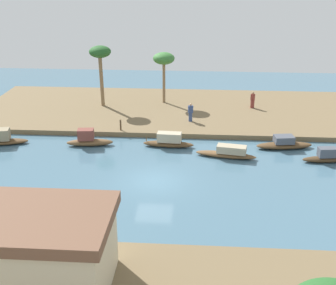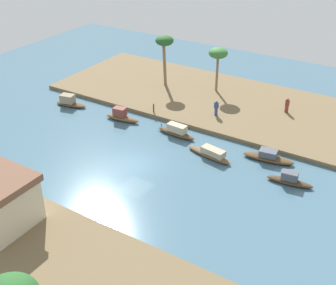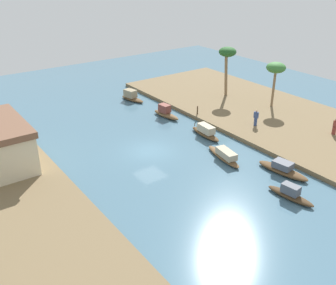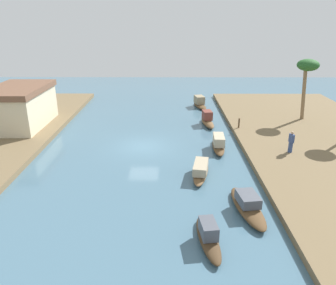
# 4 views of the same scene
# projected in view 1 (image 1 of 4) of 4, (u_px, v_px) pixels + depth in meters

# --- Properties ---
(river_water) EXTENTS (66.44, 66.44, 0.00)m
(river_water) POSITION_uv_depth(u_px,v_px,m) (154.00, 181.00, 31.25)
(river_water) COLOR #476B7F
(river_water) RESTS_ON ground
(riverbank_left) EXTENTS (36.16, 14.25, 0.41)m
(riverbank_left) POSITION_uv_depth(u_px,v_px,m) (170.00, 110.00, 45.23)
(riverbank_left) COLOR brown
(riverbank_left) RESTS_ON ground
(sampan_with_tall_canopy) EXTENTS (4.64, 1.72, 0.96)m
(sampan_with_tall_canopy) POSITION_uv_depth(u_px,v_px,m) (228.00, 153.00, 34.76)
(sampan_with_tall_canopy) COLOR brown
(sampan_with_tall_canopy) RESTS_ON river_water
(sampan_open_hull) EXTENTS (3.67, 1.77, 1.28)m
(sampan_open_hull) POSITION_uv_depth(u_px,v_px,m) (3.00, 138.00, 37.24)
(sampan_open_hull) COLOR brown
(sampan_open_hull) RESTS_ON river_water
(sampan_upstream_small) EXTENTS (4.07, 1.15, 1.18)m
(sampan_upstream_small) POSITION_uv_depth(u_px,v_px,m) (169.00, 141.00, 36.73)
(sampan_upstream_small) COLOR brown
(sampan_upstream_small) RESTS_ON river_water
(sampan_midstream) EXTENTS (4.55, 1.79, 1.03)m
(sampan_midstream) POSITION_uv_depth(u_px,v_px,m) (284.00, 144.00, 36.48)
(sampan_midstream) COLOR brown
(sampan_midstream) RESTS_ON river_water
(sampan_with_red_awning) EXTENTS (3.74, 1.29, 1.10)m
(sampan_with_red_awning) POSITION_uv_depth(u_px,v_px,m) (327.00, 157.00, 34.01)
(sampan_with_red_awning) COLOR #47331E
(sampan_with_red_awning) RESTS_ON river_water
(sampan_near_left_bank) EXTENTS (3.76, 1.36, 1.38)m
(sampan_near_left_bank) POSITION_uv_depth(u_px,v_px,m) (88.00, 140.00, 36.95)
(sampan_near_left_bank) COLOR brown
(sampan_near_left_bank) RESTS_ON river_water
(person_on_near_bank) EXTENTS (0.47, 0.38, 1.65)m
(person_on_near_bank) POSITION_uv_depth(u_px,v_px,m) (191.00, 113.00, 41.19)
(person_on_near_bank) COLOR #33477A
(person_on_near_bank) RESTS_ON riverbank_left
(person_by_mooring) EXTENTS (0.49, 0.49, 1.58)m
(person_by_mooring) POSITION_uv_depth(u_px,v_px,m) (252.00, 101.00, 44.99)
(person_by_mooring) COLOR brown
(person_by_mooring) RESTS_ON riverbank_left
(mooring_post) EXTENTS (0.14, 0.14, 0.91)m
(mooring_post) POSITION_uv_depth(u_px,v_px,m) (121.00, 125.00, 39.14)
(mooring_post) COLOR #4C3823
(mooring_post) RESTS_ON riverbank_left
(palm_tree_left_near) EXTENTS (2.12, 2.12, 5.03)m
(palm_tree_left_near) POSITION_uv_depth(u_px,v_px,m) (164.00, 60.00, 45.38)
(palm_tree_left_near) COLOR #7F6647
(palm_tree_left_near) RESTS_ON riverbank_left
(palm_tree_left_far) EXTENTS (2.06, 2.06, 5.90)m
(palm_tree_left_far) POSITION_uv_depth(u_px,v_px,m) (100.00, 55.00, 43.94)
(palm_tree_left_far) COLOR #7F6647
(palm_tree_left_far) RESTS_ON riverbank_left
(riverside_building) EXTENTS (7.62, 4.74, 3.67)m
(riverside_building) POSITION_uv_depth(u_px,v_px,m) (24.00, 251.00, 19.78)
(riverside_building) COLOR beige
(riverside_building) RESTS_ON riverbank_right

